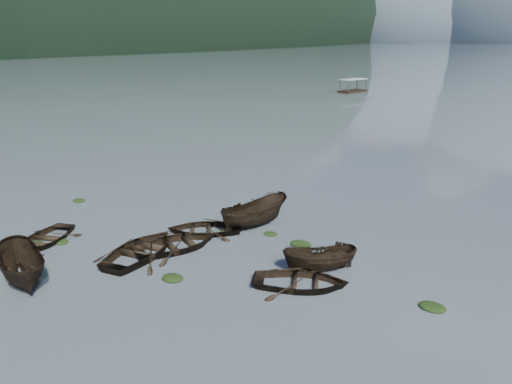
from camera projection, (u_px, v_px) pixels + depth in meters
The scene contains 19 objects.
ground_plane at pixel (97, 305), 21.51m from camera, with size 2400.00×2400.00×0.00m, color #4E5A62.
haze_mtn_a at pixel (427, 41), 866.19m from camera, with size 520.00×520.00×280.00m, color #475666.
rowboat_0 at pixel (45, 242), 27.98m from camera, with size 2.99×4.19×0.87m, color black.
rowboat_1 at pixel (177, 249), 27.12m from camera, with size 3.41×4.77×0.99m, color black.
rowboat_2 at pixel (25, 281), 23.54m from camera, with size 1.88×5.01×1.93m, color black.
rowboat_3 at pixel (142, 256), 26.27m from camera, with size 3.65×5.11×1.06m, color black.
rowboat_4 at pixel (301, 287), 23.05m from camera, with size 3.16×4.43×0.92m, color black.
rowboat_5 at pixel (320, 270), 24.65m from camera, with size 1.45×3.85×1.49m, color black.
rowboat_7 at pixel (204, 232), 29.38m from camera, with size 3.09×4.32×0.90m, color black.
rowboat_8 at pixel (255, 226), 30.38m from camera, with size 1.85×4.93×1.90m, color black.
weed_clump_0 at pixel (35, 245), 27.65m from camera, with size 1.06×0.87×0.23m, color black.
weed_clump_1 at pixel (61, 243), 27.93m from camera, with size 0.94×0.75×0.21m, color black.
weed_clump_2 at pixel (173, 279), 23.77m from camera, with size 1.12×0.90×0.24m, color black.
weed_clump_3 at pixel (227, 233), 29.27m from camera, with size 0.95×0.80×0.21m, color black.
weed_clump_4 at pixel (432, 308), 21.25m from camera, with size 1.16×0.92×0.24m, color black.
weed_clump_5 at pixel (79, 201), 34.87m from camera, with size 0.94×0.76×0.20m, color black.
weed_clump_6 at pixel (271, 235), 29.05m from camera, with size 0.88×0.73×0.18m, color black.
weed_clump_7 at pixel (301, 245), 27.59m from camera, with size 1.24×0.99×0.27m, color black.
pontoon_left at pixel (353, 92), 100.45m from camera, with size 2.71×6.49×2.49m, color black, non-canonical shape.
Camera 1 is at (16.57, -11.62, 11.15)m, focal length 35.00 mm.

